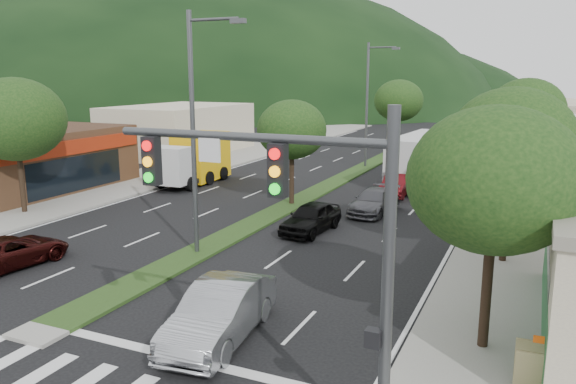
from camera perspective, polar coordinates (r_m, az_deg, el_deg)
The scene contains 27 objects.
ground at distance 18.79m, azimuth -23.06°, elevation -12.74°, with size 160.00×160.00×0.00m, color black.
sidewalk_right at distance 37.08m, azimuth 23.00°, elevation -0.68°, with size 5.00×90.00×0.15m, color gray.
sidewalk_left at distance 45.27m, azimuth -11.17°, elevation 2.17°, with size 6.00×90.00×0.15m, color gray.
median at distance 42.08m, azimuth 5.90°, elevation 1.58°, with size 1.60×56.00×0.12m, color #223714.
traffic_signal at distance 10.94m, azimuth 2.22°, elevation -3.40°, with size 6.12×0.40×7.00m.
shop_left at distance 41.37m, azimuth -25.60°, elevation 3.04°, with size 10.15×12.00×4.00m.
bldg_left_far at distance 55.71m, azimuth -10.97°, elevation 6.27°, with size 9.00×14.00×4.60m, color beige.
hill_far at distance 153.04m, azimuth -13.36°, elevation 8.73°, with size 176.00×132.00×82.00m, color black.
tree_r_a at distance 15.59m, azimuth 20.29°, elevation 1.14°, with size 4.60×4.60×6.63m.
tree_r_b at distance 23.48m, azimuth 21.81°, elevation 4.94°, with size 4.80×4.80×6.94m.
tree_r_c at distance 31.46m, azimuth 22.50°, elevation 5.90°, with size 4.40×4.40×6.48m.
tree_r_d at distance 41.40m, azimuth 23.08°, elevation 7.68°, with size 5.00×5.00×7.17m.
tree_r_e at distance 51.40m, azimuth 23.37°, elevation 7.97°, with size 4.60×4.60×6.71m.
tree_med_near at distance 32.22m, azimuth 0.38°, elevation 6.35°, with size 4.00×4.00×6.02m.
tree_med_far at distance 56.88m, azimuth 11.18°, elevation 9.10°, with size 4.80×4.80×6.94m.
tree_l_a at distance 33.30m, azimuth -25.94°, elevation 6.65°, with size 5.20×5.20×7.25m.
streetlight_near at distance 23.24m, azimuth -9.24°, elevation 6.92°, with size 2.60×0.25×10.00m.
streetlight_mid at distance 46.17m, azimuth 8.28°, elevation 9.33°, with size 2.60×0.25×10.00m.
sedan_silver at distance 16.59m, azimuth -6.92°, elevation -12.05°, with size 1.74×4.98×1.64m, color #979A9E.
suv_maroon at distance 25.02m, azimuth -26.20°, elevation -5.41°, with size 2.06×4.46×1.24m, color black.
car_queue_a at distance 27.23m, azimuth 2.35°, elevation -2.61°, with size 1.70×4.22×1.44m, color black.
car_queue_b at distance 31.33m, azimuth 8.72°, elevation -0.94°, with size 1.84×4.52×1.31m, color #525157.
car_queue_c at distance 36.05m, azimuth 10.95°, elevation 0.71°, with size 1.46×4.17×1.38m, color #560E12.
car_queue_d at distance 40.56m, azimuth 14.86°, elevation 1.82°, with size 2.42×5.24×1.46m, color black.
box_truck at distance 39.96m, azimuth -9.39°, elevation 3.21°, with size 3.02×7.09×3.43m.
motorhome at distance 40.35m, azimuth 13.35°, elevation 3.41°, with size 3.39×9.07×3.42m.
a_frame_sign at distance 15.04m, azimuth 23.34°, elevation -15.67°, with size 0.69×0.78×1.50m.
Camera 1 is at (12.97, -11.32, 7.52)m, focal length 35.00 mm.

